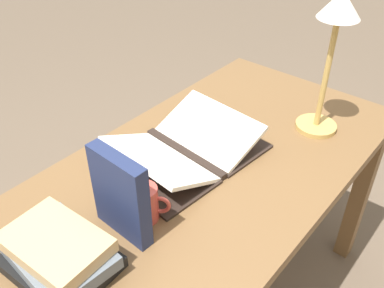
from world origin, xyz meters
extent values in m
cube|color=brown|center=(0.00, 0.00, 0.71)|extent=(1.48, 0.70, 0.03)
cube|color=brown|center=(-0.69, -0.30, 0.34)|extent=(0.06, 0.06, 0.69)
cube|color=brown|center=(-0.69, 0.30, 0.34)|extent=(0.06, 0.06, 0.69)
cube|color=black|center=(-0.06, -0.08, 0.73)|extent=(0.05, 0.32, 0.02)
cube|color=black|center=(-0.18, -0.07, 0.73)|extent=(0.24, 0.35, 0.01)
cube|color=black|center=(0.06, -0.09, 0.73)|extent=(0.24, 0.35, 0.01)
cube|color=white|center=(-0.16, -0.07, 0.77)|extent=(0.22, 0.33, 0.09)
cube|color=white|center=(0.04, -0.09, 0.77)|extent=(0.22, 0.33, 0.09)
cube|color=black|center=(0.43, -0.03, 0.74)|extent=(0.20, 0.25, 0.03)
cube|color=slate|center=(0.43, -0.03, 0.77)|extent=(0.18, 0.25, 0.03)
cube|color=tan|center=(0.43, -0.03, 0.80)|extent=(0.17, 0.23, 0.03)
cube|color=#1E284C|center=(0.26, 0.00, 0.84)|extent=(0.04, 0.17, 0.23)
cylinder|color=tan|center=(-0.45, 0.15, 0.73)|extent=(0.13, 0.13, 0.02)
cylinder|color=tan|center=(-0.45, 0.15, 0.92)|extent=(0.02, 0.02, 0.36)
cone|color=silver|center=(-0.45, 0.15, 1.13)|extent=(0.12, 0.12, 0.08)
cylinder|color=#B74238|center=(0.20, 0.01, 0.77)|extent=(0.07, 0.07, 0.10)
torus|color=#B74238|center=(0.18, 0.04, 0.77)|extent=(0.04, 0.05, 0.05)
camera|label=1|loc=(0.71, 0.59, 1.52)|focal=40.00mm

